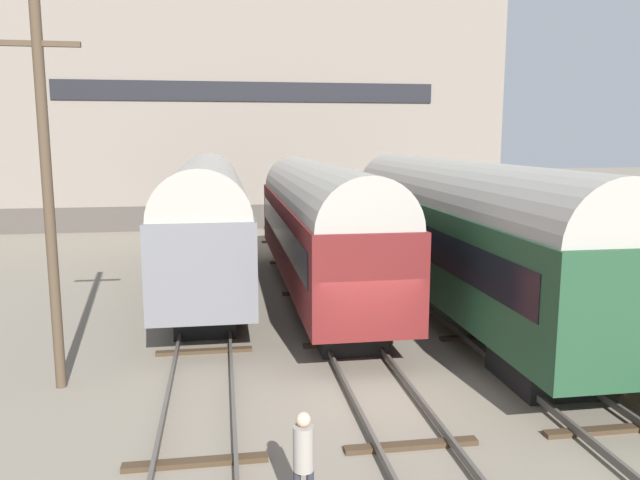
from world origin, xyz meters
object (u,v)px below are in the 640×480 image
at_px(train_car_green, 459,229).
at_px(person_worker, 304,456).
at_px(train_car_grey, 207,214).
at_px(train_car_maroon, 319,222).
at_px(utility_pole, 48,192).

distance_m(train_car_green, person_worker, 12.07).
bearing_deg(train_car_grey, train_car_green, -35.70).
bearing_deg(person_worker, train_car_grey, 96.14).
xyz_separation_m(train_car_maroon, person_worker, (-2.32, -13.36, -1.76)).
height_order(person_worker, utility_pole, utility_pole).
relative_size(train_car_green, utility_pole, 1.92).
bearing_deg(train_car_green, utility_pole, -160.50).
bearing_deg(train_car_maroon, train_car_green, -38.98).
xyz_separation_m(train_car_green, person_worker, (-6.35, -10.10, -1.86)).
distance_m(train_car_grey, utility_pole, 10.49).
relative_size(person_worker, utility_pole, 0.20).
relative_size(train_car_maroon, person_worker, 9.14).
height_order(train_car_maroon, utility_pole, utility_pole).
bearing_deg(utility_pole, train_car_maroon, 44.86).
bearing_deg(person_worker, train_car_green, 57.82).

